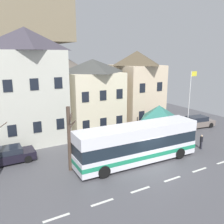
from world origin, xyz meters
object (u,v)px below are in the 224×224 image
object	(u,v)px
townhouse_02	(136,88)
flagpole	(190,97)
parked_car_00	(8,155)
pedestrian_00	(201,142)
pedestrian_01	(189,135)
townhouse_00	(28,87)
hilltop_castle	(33,68)
public_bench	(131,132)
bare_tree_00	(69,138)
bus_shelter	(159,112)
townhouse_01	(93,96)
parked_car_02	(158,129)
transit_bus	(138,144)
parked_car_01	(198,122)

from	to	relation	value
townhouse_02	flagpole	distance (m)	7.23
parked_car_00	pedestrian_00	bearing A→B (deg)	-19.64
pedestrian_01	flagpole	xyz separation A→B (m)	(3.02, 2.92, 3.33)
townhouse_00	hilltop_castle	size ratio (longest dim) A/B	0.29
public_bench	flagpole	world-z (taller)	flagpole
hilltop_castle	pedestrian_00	xyz separation A→B (m)	(9.08, -31.90, -5.90)
townhouse_02	bare_tree_00	distance (m)	15.75
flagpole	bus_shelter	bearing A→B (deg)	-175.34
bus_shelter	parked_car_00	size ratio (longest dim) A/B	0.88
bus_shelter	bare_tree_00	world-z (taller)	bare_tree_00
parked_car_00	townhouse_02	bearing A→B (deg)	16.33
parked_car_00	pedestrian_01	xyz separation A→B (m)	(17.24, -4.46, 0.24)
public_bench	townhouse_01	bearing A→B (deg)	129.13
townhouse_02	pedestrian_00	bearing A→B (deg)	-89.31
parked_car_02	flagpole	distance (m)	5.31
townhouse_01	townhouse_02	xyz separation A→B (m)	(6.68, 0.59, 0.49)
transit_bus	parked_car_01	size ratio (longest dim) A/B	2.57
parked_car_00	parked_car_02	bearing A→B (deg)	-1.71
flagpole	bare_tree_00	world-z (taller)	flagpole
townhouse_02	flagpole	bearing A→B (deg)	-63.27
bus_shelter	flagpole	distance (m)	5.18
hilltop_castle	public_bench	size ratio (longest dim) A/B	26.20
parked_car_02	public_bench	xyz separation A→B (m)	(-3.11, 1.19, -0.21)
parked_car_01	pedestrian_00	world-z (taller)	pedestrian_00
townhouse_01	bare_tree_00	distance (m)	10.47
bus_shelter	parked_car_00	xyz separation A→B (m)	(-15.22, 1.95, -2.45)
townhouse_02	bare_tree_00	size ratio (longest dim) A/B	1.83
townhouse_01	flagpole	world-z (taller)	townhouse_01
transit_bus	townhouse_01	bearing A→B (deg)	89.28
townhouse_02	pedestrian_01	world-z (taller)	townhouse_02
pedestrian_01	bus_shelter	bearing A→B (deg)	128.83
hilltop_castle	flagpole	bearing A→B (deg)	-65.89
pedestrian_00	flagpole	xyz separation A→B (m)	(3.11, 4.67, 3.49)
parked_car_02	parked_car_01	bearing A→B (deg)	-2.83
parked_car_02	townhouse_01	bearing A→B (deg)	141.08
parked_car_02	flagpole	size ratio (longest dim) A/B	0.60
transit_bus	bus_shelter	distance (m)	6.62
pedestrian_00	townhouse_02	bearing A→B (deg)	90.69
parked_car_00	parked_car_02	xyz separation A→B (m)	(16.45, -0.57, 0.01)
townhouse_02	parked_car_02	distance (m)	6.89
transit_bus	bare_tree_00	world-z (taller)	bare_tree_00
hilltop_castle	public_bench	bearing A→B (deg)	-78.14
public_bench	parked_car_01	bearing A→B (deg)	-8.80
townhouse_00	bus_shelter	size ratio (longest dim) A/B	3.06
townhouse_00	townhouse_02	distance (m)	14.01
parked_car_02	hilltop_castle	bearing A→B (deg)	107.34
townhouse_02	bus_shelter	bearing A→B (deg)	-104.71
pedestrian_00	flagpole	world-z (taller)	flagpole
hilltop_castle	townhouse_00	bearing A→B (deg)	-103.39
townhouse_00	flagpole	distance (m)	18.36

